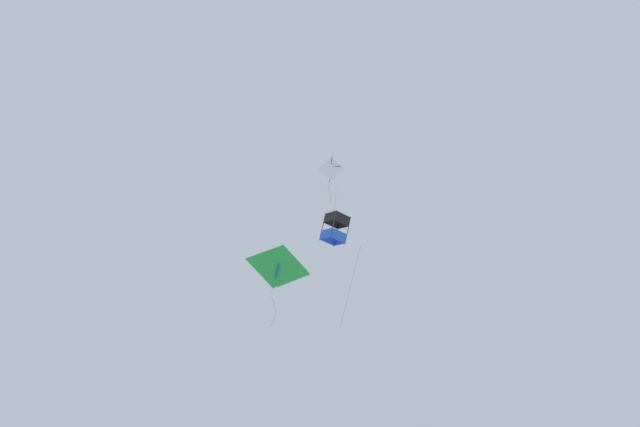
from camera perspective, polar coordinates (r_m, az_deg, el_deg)
kite_box_upper_right at (r=41.42m, az=1.58°, el=-1.57°), size 3.10×2.54×10.37m
kite_delta_near_right at (r=27.33m, az=-4.38°, el=-5.59°), size 2.58×1.64×3.74m
kite_diamond_low_drifter at (r=46.41m, az=1.14°, el=4.60°), size 1.63×1.57×6.28m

